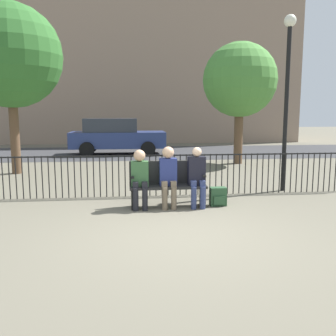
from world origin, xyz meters
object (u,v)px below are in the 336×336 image
object	(u,v)px
lamp_post	(287,79)
tree_0	(240,80)
park_bench	(168,183)
seated_person_1	(168,173)
tree_1	(10,56)
backpack	(218,197)
seated_person_2	(197,174)
seated_person_0	(140,175)
parked_car_0	(116,136)

from	to	relation	value
lamp_post	tree_0	bearing A→B (deg)	86.05
park_bench	seated_person_1	size ratio (longest dim) A/B	1.25
tree_0	tree_1	world-z (taller)	tree_1
backpack	seated_person_2	bearing A→B (deg)	-172.82
seated_person_1	tree_0	world-z (taller)	tree_0
backpack	lamp_post	world-z (taller)	lamp_post
tree_0	tree_1	size ratio (longest dim) A/B	0.86
seated_person_0	parked_car_0	xyz separation A→B (m)	(-0.72, 9.69, 0.17)
seated_person_0	lamp_post	world-z (taller)	lamp_post
park_bench	seated_person_0	world-z (taller)	seated_person_0
parked_car_0	lamp_post	bearing A→B (deg)	-63.00
seated_person_0	seated_person_1	distance (m)	0.57
seated_person_2	tree_1	bearing A→B (deg)	135.62
seated_person_0	backpack	world-z (taller)	seated_person_0
seated_person_2	tree_1	distance (m)	7.33
tree_1	lamp_post	world-z (taller)	tree_1
seated_person_0	lamp_post	bearing A→B (deg)	20.78
tree_1	lamp_post	distance (m)	8.00
backpack	tree_0	xyz separation A→B (m)	(2.26, 6.14, 2.84)
seated_person_2	backpack	world-z (taller)	seated_person_2
tree_1	lamp_post	xyz separation A→B (m)	(7.20, -3.38, -0.87)
seated_person_1	lamp_post	distance (m)	3.80
seated_person_2	backpack	distance (m)	0.67
backpack	tree_1	bearing A→B (deg)	138.56
tree_1	parked_car_0	world-z (taller)	tree_1
park_bench	seated_person_0	size ratio (longest dim) A/B	1.31
park_bench	backpack	bearing A→B (deg)	-3.79
seated_person_0	tree_1	xyz separation A→B (m)	(-3.67, 4.72, 2.88)
lamp_post	park_bench	bearing A→B (deg)	-157.76
seated_person_2	tree_1	size ratio (longest dim) A/B	0.24
seated_person_1	tree_0	size ratio (longest dim) A/B	0.28
backpack	park_bench	bearing A→B (deg)	176.21
seated_person_2	tree_0	size ratio (longest dim) A/B	0.28
tree_0	park_bench	bearing A→B (deg)	-118.54
tree_0	seated_person_0	bearing A→B (deg)	-121.96
backpack	lamp_post	size ratio (longest dim) A/B	0.09
seated_person_0	backpack	distance (m)	1.67
park_bench	seated_person_2	bearing A→B (deg)	-12.32
seated_person_2	parked_car_0	size ratio (longest dim) A/B	0.29
tree_0	lamp_post	distance (m)	4.88
seated_person_0	tree_0	xyz separation A→B (m)	(3.87, 6.20, 2.36)
seated_person_1	parked_car_0	size ratio (longest dim) A/B	0.29
seated_person_1	seated_person_2	distance (m)	0.58
tree_0	parked_car_0	xyz separation A→B (m)	(-4.59, 3.49, -2.19)
seated_person_0	tree_0	distance (m)	7.67
backpack	tree_1	size ratio (longest dim) A/B	0.07
seated_person_0	tree_0	world-z (taller)	tree_0
park_bench	backpack	size ratio (longest dim) A/B	4.06
park_bench	lamp_post	world-z (taller)	lamp_post
park_bench	tree_0	xyz separation A→B (m)	(3.30, 6.07, 2.54)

